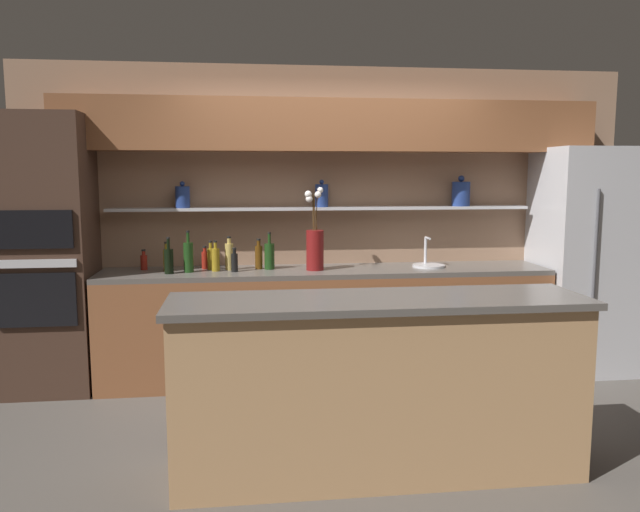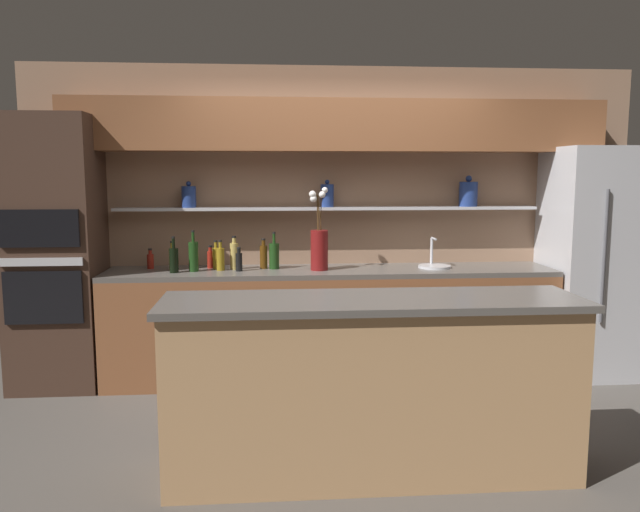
% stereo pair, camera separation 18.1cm
% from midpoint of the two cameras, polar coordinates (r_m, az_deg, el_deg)
% --- Properties ---
extents(ground_plane, '(12.00, 12.00, 0.00)m').
position_cam_midpoint_polar(ground_plane, '(4.22, 4.89, -16.28)').
color(ground_plane, '#4C4742').
extents(back_wall_unit, '(5.20, 0.44, 2.60)m').
position_cam_midpoint_polar(back_wall_unit, '(5.37, 2.38, 5.94)').
color(back_wall_unit, '#937056').
rests_on(back_wall_unit, ground_plane).
extents(back_counter_unit, '(3.67, 0.62, 0.92)m').
position_cam_midpoint_polar(back_counter_unit, '(5.22, 2.01, -6.19)').
color(back_counter_unit, brown).
rests_on(back_counter_unit, ground_plane).
extents(island_counter, '(2.34, 0.61, 1.02)m').
position_cam_midpoint_polar(island_counter, '(3.60, 6.24, -11.80)').
color(island_counter, tan).
rests_on(island_counter, ground_plane).
extents(refrigerator, '(0.81, 0.73, 1.92)m').
position_cam_midpoint_polar(refrigerator, '(5.80, 24.83, -0.50)').
color(refrigerator, '#B7B7BC').
rests_on(refrigerator, ground_plane).
extents(oven_tower, '(0.68, 0.64, 2.15)m').
position_cam_midpoint_polar(oven_tower, '(5.32, -22.14, 0.25)').
color(oven_tower, '#3D281E').
rests_on(oven_tower, ground_plane).
extents(flower_vase, '(0.16, 0.14, 0.67)m').
position_cam_midpoint_polar(flower_vase, '(5.05, 0.95, 1.00)').
color(flower_vase, maroon).
rests_on(flower_vase, back_counter_unit).
extents(sink_fixture, '(0.27, 0.27, 0.25)m').
position_cam_midpoint_polar(sink_fixture, '(5.31, 11.36, -0.77)').
color(sink_fixture, '#B7B7BC').
rests_on(sink_fixture, back_counter_unit).
extents(bottle_wine_0, '(0.07, 0.07, 0.29)m').
position_cam_midpoint_polar(bottle_wine_0, '(5.05, -12.22, -0.32)').
color(bottle_wine_0, black).
rests_on(bottle_wine_0, back_counter_unit).
extents(bottle_sauce_1, '(0.05, 0.05, 0.19)m').
position_cam_midpoint_polar(bottle_sauce_1, '(5.24, -9.02, -0.24)').
color(bottle_sauce_1, maroon).
rests_on(bottle_sauce_1, back_counter_unit).
extents(bottle_wine_2, '(0.08, 0.08, 0.31)m').
position_cam_midpoint_polar(bottle_wine_2, '(5.14, -3.20, 0.05)').
color(bottle_wine_2, '#193814').
rests_on(bottle_wine_2, back_counter_unit).
extents(bottle_spirit_3, '(0.06, 0.06, 0.25)m').
position_cam_midpoint_polar(bottle_spirit_3, '(5.16, -4.18, 0.00)').
color(bottle_spirit_3, '#4C2D0C').
rests_on(bottle_spirit_3, back_counter_unit).
extents(bottle_oil_4, '(0.05, 0.05, 0.24)m').
position_cam_midpoint_polar(bottle_oil_4, '(5.17, -12.38, -0.22)').
color(bottle_oil_4, olive).
rests_on(bottle_oil_4, back_counter_unit).
extents(bottle_sauce_5, '(0.05, 0.05, 0.19)m').
position_cam_midpoint_polar(bottle_sauce_5, '(5.04, -6.40, -0.47)').
color(bottle_sauce_5, black).
rests_on(bottle_sauce_5, back_counter_unit).
extents(bottle_oil_6, '(0.06, 0.06, 0.25)m').
position_cam_midpoint_polar(bottle_oil_6, '(5.10, -8.08, -0.22)').
color(bottle_oil_6, olive).
rests_on(bottle_oil_6, back_counter_unit).
extents(bottle_wine_7, '(0.08, 0.08, 0.33)m').
position_cam_midpoint_polar(bottle_wine_7, '(5.08, -10.49, 0.01)').
color(bottle_wine_7, '#193814').
rests_on(bottle_wine_7, back_counter_unit).
extents(bottle_oil_8, '(0.05, 0.05, 0.24)m').
position_cam_midpoint_polar(bottle_oil_8, '(5.18, -8.50, -0.13)').
color(bottle_oil_8, olive).
rests_on(bottle_oil_8, back_counter_unit).
extents(bottle_spirit_9, '(0.07, 0.07, 0.28)m').
position_cam_midpoint_polar(bottle_spirit_9, '(5.14, -6.85, 0.05)').
color(bottle_spirit_9, tan).
rests_on(bottle_spirit_9, back_counter_unit).
extents(bottle_sauce_10, '(0.06, 0.06, 0.17)m').
position_cam_midpoint_polar(bottle_sauce_10, '(5.31, -14.31, -0.40)').
color(bottle_sauce_10, maroon).
rests_on(bottle_sauce_10, back_counter_unit).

